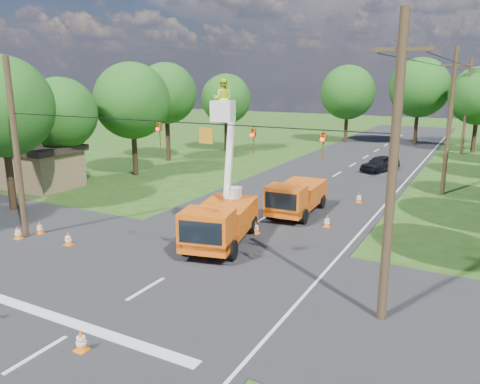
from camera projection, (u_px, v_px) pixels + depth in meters
The scene contains 30 objects.
ground at pixel (317, 187), 35.18m from camera, with size 140.00×140.00×0.00m, color #264815.
road_main at pixel (317, 187), 35.18m from camera, with size 12.00×100.00×0.06m, color black.
road_cross at pixel (176, 271), 19.78m from camera, with size 56.00×10.00×0.07m, color black.
stop_bar at pixel (83, 328), 15.34m from camera, with size 9.00×0.45×0.02m, color silver.
edge_line at pixel (394, 195), 32.60m from camera, with size 0.12×90.00×0.02m, color silver.
bucket_truck at pixel (221, 211), 22.53m from camera, with size 3.55×6.45×7.95m.
second_truck at pixel (296, 197), 27.71m from camera, with size 2.50×5.79×2.13m.
ground_worker at pixel (186, 231), 22.33m from camera, with size 0.61×0.40×1.67m, color orange.
distant_car at pixel (380, 164), 40.64m from camera, with size 1.65×4.10×1.40m, color black.
traffic_cone_1 at pixel (81, 341), 13.94m from camera, with size 0.38×0.38×0.71m.
traffic_cone_2 at pixel (256, 228), 24.41m from camera, with size 0.38×0.38×0.71m.
traffic_cone_3 at pixel (327, 221), 25.52m from camera, with size 0.38×0.38×0.71m.
traffic_cone_4 at pixel (68, 239), 22.75m from camera, with size 0.38×0.38×0.71m.
traffic_cone_5 at pixel (40, 228), 24.41m from camera, with size 0.38×0.38×0.71m.
traffic_cone_6 at pixel (18, 233), 23.62m from camera, with size 0.38×0.38×0.71m.
traffic_cone_7 at pixel (359, 198), 30.52m from camera, with size 0.38×0.38×0.71m.
pole_right_near at pixel (393, 172), 14.66m from camera, with size 1.80×0.30×10.00m.
pole_right_mid at pixel (450, 121), 31.76m from camera, with size 1.80×0.30×10.00m.
pole_right_far at pixel (467, 106), 48.87m from camera, with size 1.80×0.30×10.00m.
pole_left at pixel (16, 150), 23.08m from camera, with size 0.30×0.30×9.00m.
signal_span at pixel (220, 136), 17.35m from camera, with size 18.00×0.29×1.07m.
shed at pixel (40, 166), 34.52m from camera, with size 5.50×4.50×3.15m.
tree_left_b at pixel (2, 107), 27.51m from camera, with size 6.00×6.00×9.32m.
tree_left_c at pixel (61, 114), 33.77m from camera, with size 5.20×5.20×8.06m.
tree_left_d at pixel (132, 101), 38.05m from camera, with size 6.20×6.20×9.24m.
tree_left_e at pixel (166, 93), 44.78m from camera, with size 5.80×5.80×9.41m.
tree_left_f at pixel (226, 99), 50.89m from camera, with size 5.40×5.40×8.40m.
tree_far_a at pixel (348, 92), 57.39m from camera, with size 6.60×6.60×9.50m.
tree_far_b at pixel (419, 88), 55.27m from camera, with size 7.00×7.00×10.32m.
tree_far_c at pixel (479, 96), 49.89m from camera, with size 6.20×6.20×9.18m.
Camera 1 is at (11.09, -12.94, 7.99)m, focal length 35.00 mm.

